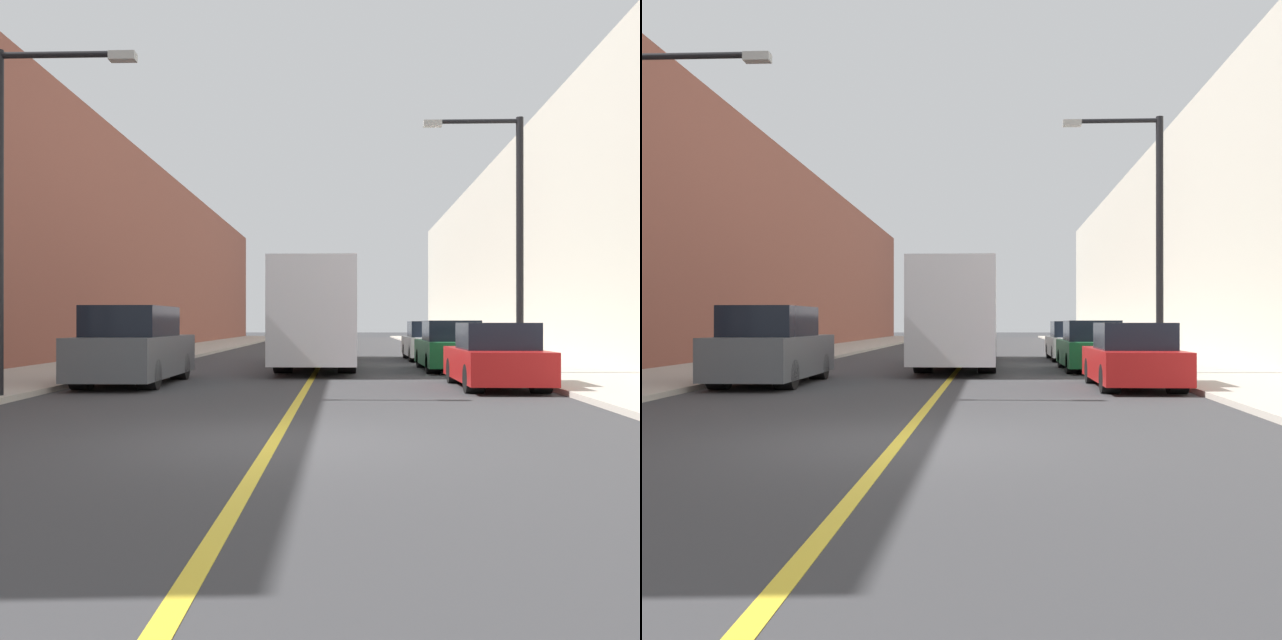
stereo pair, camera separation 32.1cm
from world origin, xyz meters
The scene contains 13 objects.
ground_plane centered at (0.00, 0.00, 0.00)m, with size 200.00×200.00×0.00m, color #38383A.
sidewalk_left centered at (-7.28, 30.00, 0.06)m, with size 3.81×72.00×0.12m, color #B2AA9E.
sidewalk_right centered at (7.28, 30.00, 0.06)m, with size 3.81×72.00×0.12m, color #B2AA9E.
building_row_left centered at (-11.19, 30.00, 5.00)m, with size 4.00×72.00×10.00m, color brown.
building_row_right centered at (11.19, 30.00, 5.30)m, with size 4.00×72.00×10.59m, color #B7B2A3.
road_center_line centered at (0.00, 30.00, 0.00)m, with size 0.16×72.00×0.01m, color gold.
bus centered at (0.00, 16.67, 1.78)m, with size 2.40×12.99×3.30m.
parked_suv_left centered at (-4.20, 8.53, 0.87)m, with size 1.93×4.90×1.88m.
car_right_near centered at (4.31, 7.80, 0.67)m, with size 1.79×4.20×1.49m.
car_right_mid centered at (4.13, 13.94, 0.70)m, with size 1.76×4.60×1.55m.
car_right_far centered at (4.24, 20.43, 0.69)m, with size 1.87×4.79×1.54m.
street_lamp_left centered at (-5.40, 4.60, 3.92)m, with size 2.73×0.24×6.54m.
street_lamp_right centered at (5.41, 11.31, 4.16)m, with size 2.73×0.24×7.00m.
Camera 1 is at (0.90, -9.32, 1.50)m, focal length 42.00 mm.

